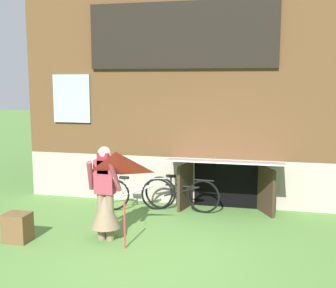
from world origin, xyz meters
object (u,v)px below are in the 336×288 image
object	(u,v)px
person	(105,201)
bicycle_silver	(135,194)
bicycle_black	(181,194)
kite	(116,175)
wooden_crate	(18,227)

from	to	relation	value
person	bicycle_silver	size ratio (longest dim) A/B	1.05
bicycle_black	bicycle_silver	size ratio (longest dim) A/B	1.06
kite	bicycle_silver	bearing A→B (deg)	100.28
kite	bicycle_black	bearing A→B (deg)	77.43
person	kite	world-z (taller)	person
person	wooden_crate	size ratio (longest dim) A/B	3.30
person	wooden_crate	distance (m)	1.58
person	bicycle_black	bearing A→B (deg)	49.43
kite	bicycle_silver	size ratio (longest dim) A/B	0.99
bicycle_silver	wooden_crate	world-z (taller)	bicycle_silver
bicycle_black	bicycle_silver	bearing A→B (deg)	-162.68
person	kite	xyz separation A→B (m)	(0.40, -0.52, 0.59)
bicycle_black	wooden_crate	xyz separation A→B (m)	(-2.41, -2.38, -0.12)
kite	bicycle_black	size ratio (longest dim) A/B	0.93
kite	wooden_crate	size ratio (longest dim) A/B	3.11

